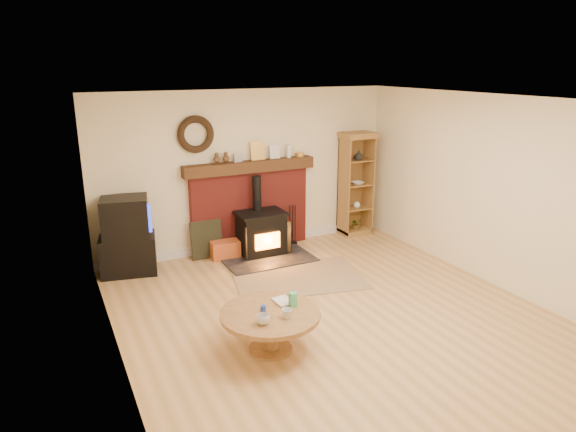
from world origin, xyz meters
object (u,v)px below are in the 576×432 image
curio_cabinet (355,184)px  tv_unit (127,237)px  wood_stove (262,235)px  coffee_table (271,319)px

curio_cabinet → tv_unit: bearing=-178.8°
wood_stove → coffee_table: 2.88m
wood_stove → curio_cabinet: 2.04m
tv_unit → coffee_table: bearing=-70.9°
wood_stove → coffee_table: (-1.05, -2.68, 0.02)m
wood_stove → tv_unit: 2.07m
wood_stove → curio_cabinet: size_ratio=0.76×
wood_stove → tv_unit: bearing=174.5°
coffee_table → tv_unit: bearing=109.1°
curio_cabinet → coffee_table: (-2.99, -2.96, -0.55)m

